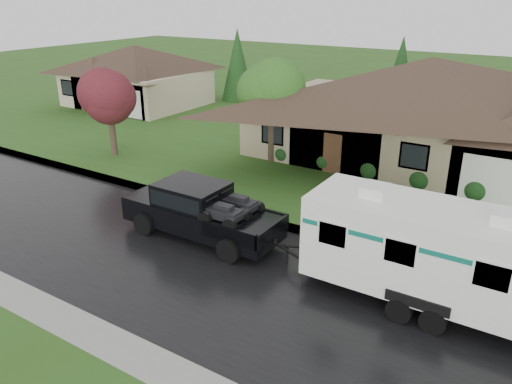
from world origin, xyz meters
TOP-DOWN VIEW (x-y plane):
  - ground at (0.00, 0.00)m, footprint 140.00×140.00m
  - road at (0.00, -2.00)m, footprint 140.00×8.00m
  - curb at (0.00, 2.25)m, footprint 140.00×0.50m
  - lawn at (0.00, 15.00)m, footprint 140.00×26.00m
  - house_main at (2.29, 13.84)m, footprint 19.44×10.80m
  - house_far at (-21.78, 15.85)m, footprint 10.80×8.64m
  - tree_left_green at (-4.92, 9.05)m, footprint 3.50×3.50m
  - tree_red at (-13.16, 5.12)m, footprint 2.88×2.88m
  - shrub_row at (2.00, 9.30)m, footprint 13.60×1.00m
  - pickup_truck at (-2.73, -0.15)m, footprint 6.44×2.45m
  - travel_trailer at (6.09, -0.15)m, footprint 7.94×2.79m

SIDE VIEW (x-z plane):
  - ground at x=0.00m, z-range 0.00..0.00m
  - road at x=0.00m, z-range 0.00..0.01m
  - curb at x=0.00m, z-range 0.00..0.15m
  - lawn at x=0.00m, z-range 0.00..0.15m
  - shrub_row at x=2.00m, z-range 0.15..1.15m
  - pickup_truck at x=-2.73m, z-range 0.08..2.22m
  - travel_trailer at x=6.09m, z-range 0.11..3.67m
  - house_far at x=-21.78m, z-range 0.07..5.87m
  - tree_red at x=-13.16m, z-range 1.07..5.83m
  - house_main at x=2.29m, z-range 0.14..7.04m
  - tree_left_green at x=-4.92m, z-range 1.27..7.07m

